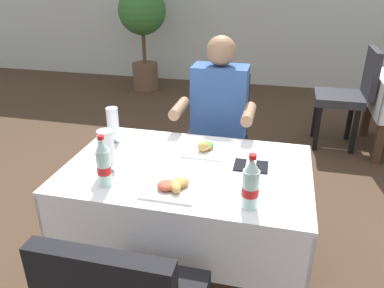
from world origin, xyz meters
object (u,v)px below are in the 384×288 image
at_px(chair_far_diner_seat, 215,136).
at_px(cola_bottle_secondary, 104,164).
at_px(beer_glass_left, 106,151).
at_px(plate_far_diner, 204,148).
at_px(main_dining_table, 188,195).
at_px(plate_near_camera, 173,186).
at_px(napkin_cutlery_set, 251,166).
at_px(background_chair_left, 349,92).
at_px(seated_diner_far, 218,121).
at_px(potted_plant_corner, 143,21).
at_px(beer_glass_middle, 113,126).
at_px(cola_bottle_primary, 251,185).

relative_size(chair_far_diner_seat, cola_bottle_secondary, 3.91).
distance_m(chair_far_diner_seat, beer_glass_left, 1.04).
bearing_deg(plate_far_diner, main_dining_table, -103.67).
relative_size(plate_near_camera, napkin_cutlery_set, 1.28).
bearing_deg(napkin_cutlery_set, main_dining_table, -166.84).
bearing_deg(background_chair_left, seated_diner_far, -125.80).
xyz_separation_m(plate_near_camera, napkin_cutlery_set, (0.32, 0.30, -0.01)).
xyz_separation_m(seated_diner_far, plate_near_camera, (-0.04, -0.91, 0.03)).
bearing_deg(seated_diner_far, cola_bottle_secondary, -110.82).
height_order(cola_bottle_secondary, potted_plant_corner, potted_plant_corner).
distance_m(main_dining_table, potted_plant_corner, 3.85).
bearing_deg(beer_glass_left, chair_far_diner_seat, 68.69).
bearing_deg(cola_bottle_secondary, seated_diner_far, 69.18).
relative_size(seated_diner_far, napkin_cutlery_set, 6.60).
xyz_separation_m(plate_near_camera, beer_glass_middle, (-0.46, 0.41, 0.09)).
bearing_deg(plate_near_camera, background_chair_left, 65.35).
bearing_deg(background_chair_left, cola_bottle_primary, -106.83).
relative_size(beer_glass_left, potted_plant_corner, 0.15).
bearing_deg(potted_plant_corner, main_dining_table, -66.59).
bearing_deg(plate_near_camera, potted_plant_corner, 112.00).
bearing_deg(seated_diner_far, chair_far_diner_seat, 107.60).
relative_size(beer_glass_left, background_chair_left, 0.23).
height_order(main_dining_table, seated_diner_far, seated_diner_far).
relative_size(main_dining_table, beer_glass_left, 5.60).
bearing_deg(background_chair_left, cola_bottle_secondary, -120.35).
height_order(plate_far_diner, cola_bottle_secondary, cola_bottle_secondary).
bearing_deg(plate_far_diner, beer_glass_middle, -178.21).
distance_m(beer_glass_left, cola_bottle_primary, 0.72).
bearing_deg(plate_near_camera, beer_glass_left, 166.35).
bearing_deg(napkin_cutlery_set, beer_glass_left, -162.42).
height_order(seated_diner_far, background_chair_left, seated_diner_far).
bearing_deg(chair_far_diner_seat, cola_bottle_primary, -72.55).
relative_size(plate_near_camera, background_chair_left, 0.25).
distance_m(beer_glass_left, cola_bottle_secondary, 0.13).
bearing_deg(seated_diner_far, beer_glass_middle, -135.14).
bearing_deg(potted_plant_corner, napkin_cutlery_set, -61.94).
xyz_separation_m(seated_diner_far, background_chair_left, (1.03, 1.43, -0.16)).
xyz_separation_m(plate_far_diner, beer_glass_left, (-0.41, -0.34, 0.10)).
bearing_deg(main_dining_table, chair_far_diner_seat, 90.00).
bearing_deg(beer_glass_middle, cola_bottle_primary, -29.63).
bearing_deg(main_dining_table, cola_bottle_primary, -40.01).
height_order(plate_far_diner, background_chair_left, background_chair_left).
bearing_deg(cola_bottle_primary, beer_glass_left, 168.52).
xyz_separation_m(main_dining_table, beer_glass_left, (-0.36, -0.14, 0.28)).
bearing_deg(beer_glass_left, potted_plant_corner, 107.56).
bearing_deg(plate_near_camera, cola_bottle_primary, -9.24).
bearing_deg(plate_far_diner, cola_bottle_secondary, -129.31).
height_order(seated_diner_far, beer_glass_middle, seated_diner_far).
relative_size(chair_far_diner_seat, potted_plant_corner, 0.68).
xyz_separation_m(chair_far_diner_seat, seated_diner_far, (0.03, -0.11, 0.16)).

